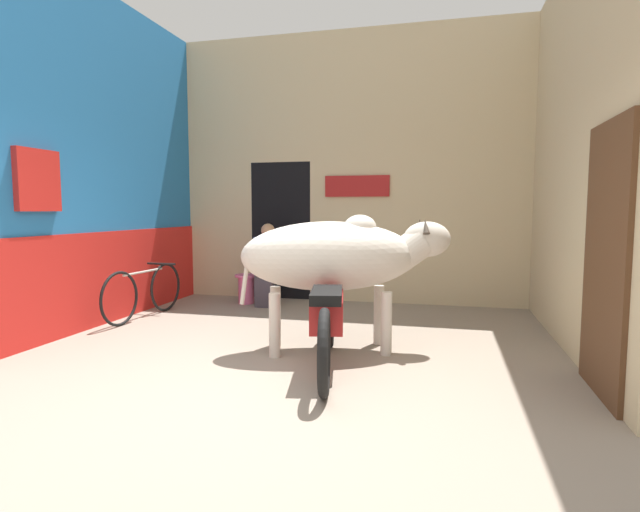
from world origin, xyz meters
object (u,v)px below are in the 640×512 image
object	(u,v)px
shopkeeper_seated	(267,263)
plastic_stool	(246,288)
motorcycle_near	(327,319)
bicycle	(144,292)
cow	(338,256)

from	to	relation	value
shopkeeper_seated	plastic_stool	bearing A→B (deg)	166.92
motorcycle_near	bicycle	bearing A→B (deg)	152.66
motorcycle_near	bicycle	world-z (taller)	motorcycle_near
cow	shopkeeper_seated	size ratio (longest dim) A/B	1.78
motorcycle_near	bicycle	distance (m)	3.18
motorcycle_near	plastic_stool	bearing A→B (deg)	124.93
bicycle	plastic_stool	size ratio (longest dim) A/B	3.69
motorcycle_near	cow	bearing A→B (deg)	93.07
cow	plastic_stool	size ratio (longest dim) A/B	4.89
cow	bicycle	distance (m)	2.99
cow	bicycle	world-z (taller)	cow
cow	motorcycle_near	world-z (taller)	cow
motorcycle_near	shopkeeper_seated	distance (m)	3.07
motorcycle_near	plastic_stool	size ratio (longest dim) A/B	4.58
shopkeeper_seated	plastic_stool	distance (m)	0.56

